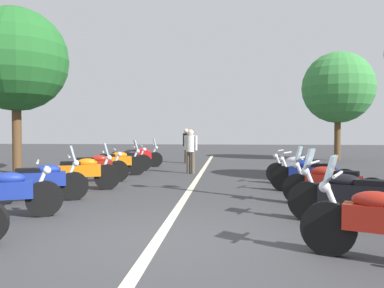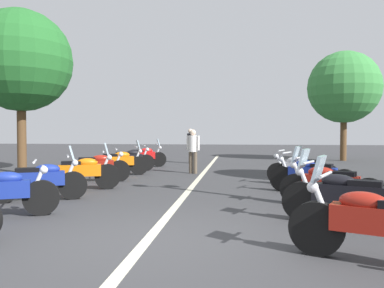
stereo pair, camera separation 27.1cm
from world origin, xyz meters
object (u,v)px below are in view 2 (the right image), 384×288
bystander_1 (190,143)px  motorcycle_right_row_1 (348,197)px  motorcycle_left_row_5 (118,162)px  motorcycle_right_row_4 (302,169)px  roadside_tree_1 (344,87)px  motorcycle_right_row_3 (311,175)px  motorcycle_left_row_4 (95,167)px  motorcycle_left_row_6 (129,159)px  motorcycle_left_row_3 (81,172)px  motorcycle_left_row_2 (40,180)px  bystander_0 (193,148)px  motorcycle_right_row_2 (329,184)px  motorcycle_right_row_0 (377,223)px  roadside_tree_2 (21,61)px  motorcycle_left_row_7 (143,156)px

bystander_1 → motorcycle_right_row_1: bearing=93.1°
motorcycle_left_row_5 → motorcycle_right_row_4: (-1.75, -5.88, -0.02)m
motorcycle_right_row_1 → bystander_1: size_ratio=1.23×
bystander_1 → roadside_tree_1: 8.57m
bystander_1 → roadside_tree_1: (2.48, -7.70, 2.83)m
motorcycle_right_row_1 → motorcycle_right_row_3: motorcycle_right_row_1 is taller
motorcycle_left_row_4 → motorcycle_left_row_6: size_ratio=1.08×
motorcycle_left_row_3 → motorcycle_right_row_1: 6.55m
motorcycle_right_row_3 → motorcycle_left_row_6: bearing=-12.7°
motorcycle_left_row_2 → bystander_1: bystander_1 is taller
motorcycle_left_row_2 → bystander_0: 6.45m
motorcycle_right_row_1 → bystander_0: bearing=-40.9°
motorcycle_left_row_5 → motorcycle_left_row_2: bearing=-113.9°
motorcycle_left_row_3 → motorcycle_right_row_2: size_ratio=1.03×
motorcycle_left_row_4 → motorcycle_left_row_5: motorcycle_left_row_5 is taller
motorcycle_left_row_5 → bystander_1: bystander_1 is taller
motorcycle_right_row_1 → motorcycle_right_row_4: (4.71, -0.05, -0.03)m
motorcycle_right_row_0 → bystander_0: bystander_0 is taller
motorcycle_left_row_5 → motorcycle_right_row_2: 7.70m
motorcycle_right_row_0 → motorcycle_left_row_6: bearing=-36.1°
motorcycle_left_row_6 → motorcycle_right_row_3: (-4.63, -5.88, 0.00)m
motorcycle_right_row_3 → roadside_tree_2: roadside_tree_2 is taller
bystander_0 → roadside_tree_2: 7.00m
motorcycle_left_row_3 → motorcycle_left_row_6: 4.71m
motorcycle_left_row_6 → roadside_tree_1: bearing=10.0°
roadside_tree_2 → motorcycle_left_row_2: bearing=-146.0°
motorcycle_left_row_5 → bystander_0: size_ratio=1.30×
motorcycle_left_row_3 → motorcycle_right_row_0: same height
bystander_0 → bystander_1: 4.57m
motorcycle_left_row_3 → motorcycle_right_row_1: size_ratio=0.96×
motorcycle_left_row_4 → bystander_0: bearing=24.7°
motorcycle_left_row_7 → roadside_tree_2: (-2.85, 3.81, 3.60)m
motorcycle_left_row_5 → roadside_tree_1: bearing=17.5°
motorcycle_left_row_5 → motorcycle_right_row_1: 8.71m
motorcycle_left_row_3 → motorcycle_left_row_7: size_ratio=0.97×
roadside_tree_2 → bystander_0: bearing=-84.9°
motorcycle_left_row_5 → roadside_tree_2: size_ratio=0.35×
bystander_0 → roadside_tree_2: size_ratio=0.27×
motorcycle_left_row_3 → motorcycle_left_row_7: motorcycle_left_row_3 is taller
motorcycle_right_row_4 → bystander_0: (2.68, 3.38, 0.47)m
motorcycle_left_row_7 → motorcycle_right_row_2: (-8.18, -5.80, 0.00)m
motorcycle_right_row_4 → motorcycle_left_row_2: bearing=48.4°
motorcycle_left_row_4 → bystander_1: 7.49m
motorcycle_left_row_3 → motorcycle_left_row_7: bearing=69.1°
motorcycle_right_row_4 → roadside_tree_1: (9.68, -3.66, 3.35)m
bystander_0 → motorcycle_left_row_5: bearing=134.1°
motorcycle_left_row_7 → motorcycle_right_row_1: (-9.69, -5.75, 0.01)m
motorcycle_left_row_6 → motorcycle_right_row_2: (-6.36, -5.90, 0.01)m
motorcycle_left_row_5 → bystander_1: 5.78m
roadside_tree_2 → motorcycle_left_row_5: bearing=-95.8°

